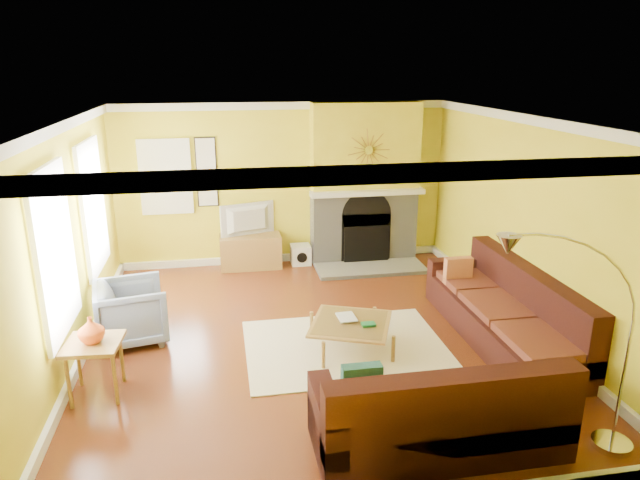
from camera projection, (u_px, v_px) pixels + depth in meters
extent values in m
cube|color=brown|center=(313.00, 339.00, 7.14)|extent=(5.50, 6.00, 0.02)
cube|color=white|center=(312.00, 118.00, 6.33)|extent=(5.50, 6.00, 0.02)
cube|color=yellow|center=(283.00, 184.00, 9.57)|extent=(5.50, 0.02, 2.70)
cube|color=yellow|center=(384.00, 360.00, 3.91)|extent=(5.50, 0.02, 2.70)
cube|color=yellow|center=(66.00, 248.00, 6.28)|extent=(0.02, 6.00, 2.70)
cube|color=yellow|center=(528.00, 224.00, 7.20)|extent=(0.02, 6.00, 2.70)
cube|color=white|center=(92.00, 207.00, 7.46)|extent=(0.06, 1.22, 1.72)
cube|color=white|center=(53.00, 252.00, 5.67)|extent=(0.06, 1.22, 1.72)
cube|color=white|center=(166.00, 177.00, 9.14)|extent=(0.82, 0.06, 1.22)
cube|color=white|center=(207.00, 172.00, 9.25)|extent=(0.34, 0.04, 1.14)
cube|color=white|center=(368.00, 193.00, 9.40)|extent=(1.92, 0.22, 0.08)
cube|color=gray|center=(371.00, 268.00, 9.47)|extent=(1.80, 0.70, 0.06)
cube|color=beige|center=(345.00, 347.00, 6.92)|extent=(2.40, 1.80, 0.02)
cube|color=olive|center=(251.00, 252.00, 9.54)|extent=(1.01, 0.45, 0.56)
imported|color=black|center=(249.00, 220.00, 9.38)|extent=(0.92, 0.40, 0.54)
cube|color=white|center=(301.00, 254.00, 9.75)|extent=(0.33, 0.33, 0.33)
imported|color=slate|center=(131.00, 312.00, 6.99)|extent=(0.97, 0.95, 0.76)
imported|color=#EB581C|center=(91.00, 330.00, 5.72)|extent=(0.33, 0.33, 0.28)
imported|color=white|center=(338.00, 318.00, 6.83)|extent=(0.23, 0.30, 0.03)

